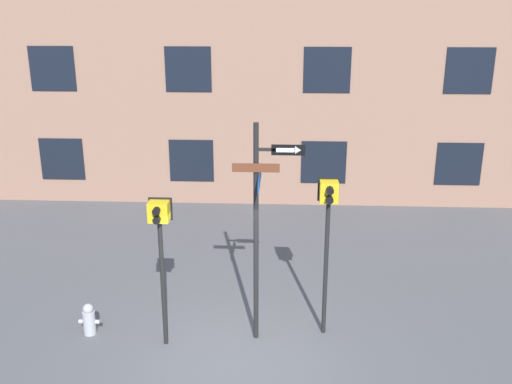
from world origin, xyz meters
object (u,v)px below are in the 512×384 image
street_sign_pole (260,218)px  pedestrian_signal_left (160,233)px  pedestrian_signal_right (328,216)px  fire_hydrant (89,320)px

street_sign_pole → pedestrian_signal_left: (-1.69, -0.28, -0.21)m
pedestrian_signal_right → fire_hydrant: pedestrian_signal_right is taller
pedestrian_signal_right → fire_hydrant: 4.79m
pedestrian_signal_right → fire_hydrant: (-4.34, -0.26, -2.02)m
pedestrian_signal_left → fire_hydrant: size_ratio=4.46×
street_sign_pole → fire_hydrant: street_sign_pole is taller
pedestrian_signal_left → pedestrian_signal_right: size_ratio=0.92×
street_sign_pole → pedestrian_signal_left: bearing=-170.4°
street_sign_pole → pedestrian_signal_left: street_sign_pole is taller
street_sign_pole → pedestrian_signal_left: 1.72m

